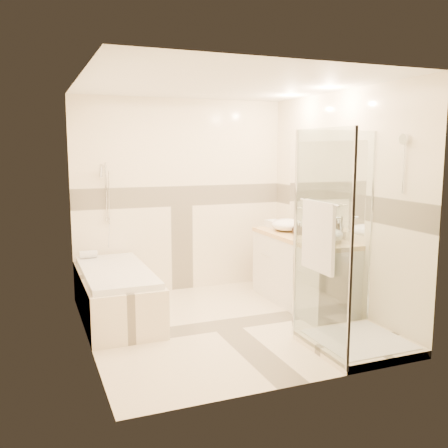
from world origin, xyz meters
name	(u,v)px	position (x,y,z in m)	size (l,w,h in m)	color
room	(228,208)	(0.06, 0.01, 1.26)	(2.82, 3.02, 2.52)	#F9E8C6
bathtub	(116,291)	(-1.02, 0.65, 0.31)	(0.75, 1.70, 0.56)	#FEEDCB
vanity	(302,270)	(1.12, 0.30, 0.43)	(0.58, 1.62, 0.85)	white
shower_enclosure	(345,295)	(0.83, -0.97, 0.51)	(0.96, 0.93, 2.04)	#FEEDCB
vessel_sink_near	(287,225)	(1.10, 0.66, 0.93)	(0.39, 0.39, 0.15)	white
vessel_sink_far	(324,235)	(1.10, -0.17, 0.93)	(0.42, 0.42, 0.17)	white
faucet_near	(302,217)	(1.32, 0.66, 1.02)	(0.12, 0.03, 0.29)	silver
faucet_far	(341,227)	(1.32, -0.17, 1.01)	(0.11, 0.03, 0.28)	silver
amenity_bottle_a	(299,229)	(1.10, 0.35, 0.92)	(0.06, 0.06, 0.14)	black
amenity_bottle_b	(296,228)	(1.10, 0.42, 0.92)	(0.11, 0.11, 0.14)	black
folded_towels	(275,224)	(1.10, 0.97, 0.89)	(0.17, 0.28, 0.09)	white
rolled_towel	(88,254)	(-1.23, 1.31, 0.61)	(0.09, 0.09, 0.21)	white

